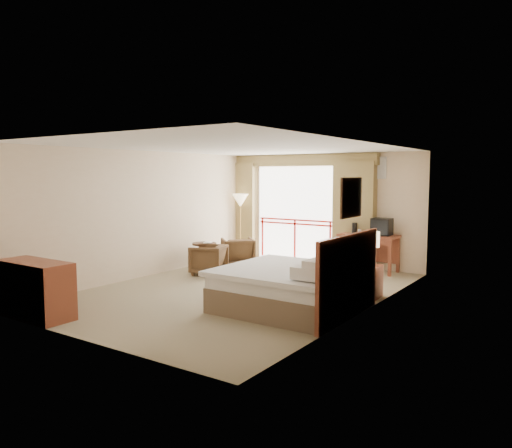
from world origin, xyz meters
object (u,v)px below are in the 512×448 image
Objects in this scene: bed at (293,287)px; armchair_near at (209,274)px; desk at (369,242)px; wastebasket at (336,268)px; table_lamp at (370,240)px; side_table at (204,251)px; dresser at (35,290)px; tv at (382,227)px; nightstand at (368,281)px; floor_lamp at (240,203)px; armchair_far at (238,266)px.

armchair_near is (-3.00, 1.46, -0.38)m from bed.
desk reaches higher than wastebasket.
table_lamp is 0.95× the size of side_table.
dresser is (-3.05, -2.64, 0.06)m from bed.
table_lamp is at bearing -94.07° from tv.
nightstand is 2.14× the size of wastebasket.
nightstand reaches higher than armchair_near.
dresser is at bearing -112.26° from wastebasket.
nightstand is at bearing -26.54° from floor_lamp.
armchair_far is at bearing -158.67° from desk.
nightstand is 0.95× the size of side_table.
table_lamp is 0.44× the size of dresser.
armchair_far is at bearing -57.07° from floor_lamp.
table_lamp is 2.15× the size of wastebasket.
armchair_near is (-2.80, -2.34, -0.66)m from desk.
bed is at bearing 93.53° from armchair_far.
armchair_far is 1.16m from armchair_near.
wastebasket is (-1.40, 1.67, -0.15)m from nightstand.
bed is 3.65× the size of table_lamp.
floor_lamp is 6.41m from dresser.
side_table is at bearing -152.34° from armchair_near.
nightstand is 3.94m from armchair_far.
nightstand is 2.49m from tv.
tv is (-0.61, 2.30, 0.75)m from nightstand.
desk is 1.80× the size of armchair_near.
side_table is at bearing 174.72° from table_lamp.
bed is 1.26× the size of floor_lamp.
floor_lamp reaches higher than wastebasket.
floor_lamp is at bearing 150.13° from nightstand.
table_lamp reaches higher than armchair_near.
dresser is at bearing -84.65° from side_table.
armchair_far reaches higher than armchair_near.
bed is at bearing -77.52° from wastebasket.
tv is at bearing 1.33° from floor_lamp.
bed is 3.48× the size of side_table.
bed is 2.83× the size of armchair_far.
tv reaches higher than wastebasket.
side_table is 2.07m from floor_lamp.
wastebasket is 3.35m from floor_lamp.
bed is at bearing 38.89° from dresser.
table_lamp is 2.32m from wastebasket.
desk is (-0.91, 2.31, -0.37)m from table_lamp.
armchair_far is (-2.85, -1.19, -0.66)m from desk.
nightstand is (0.71, 1.45, -0.09)m from bed.
tv is 3.84m from floor_lamp.
table_lamp is 1.38× the size of tv.
armchair_far is at bearing 159.30° from nightstand.
wastebasket is 3.05m from side_table.
table_lamp is 2.51m from desk.
wastebasket is 0.36× the size of armchair_far.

